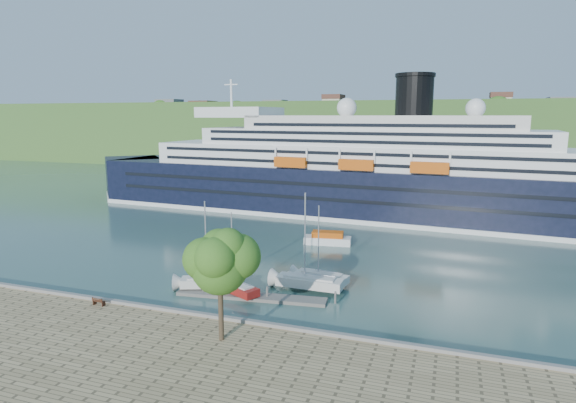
# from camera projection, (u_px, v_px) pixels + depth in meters

# --- Properties ---
(ground) EXTENTS (400.00, 400.00, 0.00)m
(ground) POSITION_uv_depth(u_px,v_px,m) (196.00, 324.00, 44.79)
(ground) COLOR #294A42
(ground) RESTS_ON ground
(far_hillside) EXTENTS (400.00, 50.00, 24.00)m
(far_hillside) POSITION_uv_depth(u_px,v_px,m) (392.00, 135.00, 177.66)
(far_hillside) COLOR #386126
(far_hillside) RESTS_ON ground
(quay_coping) EXTENTS (220.00, 0.50, 0.30)m
(quay_coping) POSITION_uv_depth(u_px,v_px,m) (195.00, 313.00, 44.40)
(quay_coping) COLOR slate
(quay_coping) RESTS_ON promenade
(cruise_ship) EXTENTS (119.55, 25.25, 26.65)m
(cruise_ship) POSITION_uv_depth(u_px,v_px,m) (346.00, 146.00, 92.65)
(cruise_ship) COLOR black
(cruise_ship) RESTS_ON ground
(park_bench) EXTENTS (1.40, 0.66, 0.87)m
(park_bench) POSITION_uv_depth(u_px,v_px,m) (99.00, 301.00, 46.60)
(park_bench) COLOR #492615
(park_bench) RESTS_ON promenade
(promenade_tree) EXTENTS (6.19, 6.19, 10.26)m
(promenade_tree) POSITION_uv_depth(u_px,v_px,m) (220.00, 280.00, 38.68)
(promenade_tree) COLOR #245716
(promenade_tree) RESTS_ON promenade
(floating_pontoon) EXTENTS (16.33, 3.92, 0.36)m
(floating_pontoon) POSITION_uv_depth(u_px,v_px,m) (251.00, 297.00, 51.13)
(floating_pontoon) COLOR slate
(floating_pontoon) RESTS_ON ground
(sailboat_white_near) EXTENTS (7.71, 4.57, 9.63)m
(sailboat_white_near) POSITION_uv_depth(u_px,v_px,m) (211.00, 249.00, 52.57)
(sailboat_white_near) COLOR silver
(sailboat_white_near) RESTS_ON ground
(sailboat_red) EXTENTS (6.85, 4.68, 8.69)m
(sailboat_red) POSITION_uv_depth(u_px,v_px,m) (235.00, 257.00, 51.22)
(sailboat_red) COLOR maroon
(sailboat_red) RESTS_ON ground
(sailboat_white_far) EXTENTS (8.19, 2.45, 10.52)m
(sailboat_white_far) POSITION_uv_depth(u_px,v_px,m) (310.00, 245.00, 52.19)
(sailboat_white_far) COLOR silver
(sailboat_white_far) RESTS_ON ground
(tender_launch) EXTENTS (7.32, 3.37, 1.95)m
(tender_launch) POSITION_uv_depth(u_px,v_px,m) (328.00, 238.00, 72.48)
(tender_launch) COLOR #C84F0B
(tender_launch) RESTS_ON ground
(sailboat_extra) EXTENTS (7.01, 2.91, 8.79)m
(sailboat_extra) POSITION_uv_depth(u_px,v_px,m) (322.00, 248.00, 54.49)
(sailboat_extra) COLOR silver
(sailboat_extra) RESTS_ON ground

